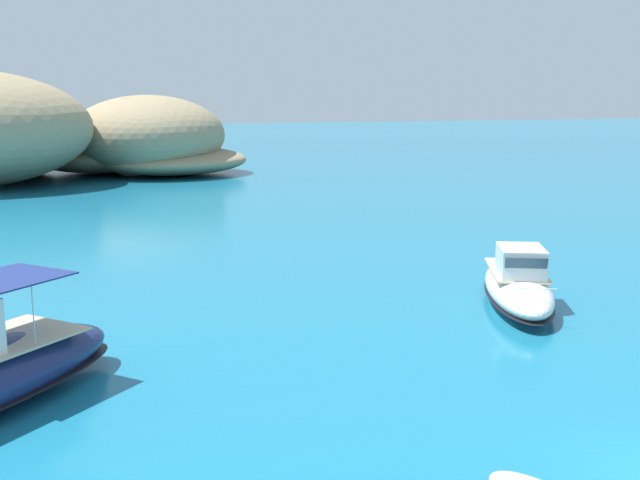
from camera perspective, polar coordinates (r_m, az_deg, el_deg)
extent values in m
ellipsoid|color=#756651|center=(77.92, -21.66, 7.70)|extent=(17.31, 17.33, 8.22)
ellipsoid|color=#9E8966|center=(73.66, -12.94, 7.79)|extent=(20.47, 20.47, 7.55)
ellipsoid|color=#9E8966|center=(77.37, -15.97, 6.28)|extent=(19.65, 19.33, 3.51)
ellipsoid|color=#84755B|center=(72.11, -14.10, 7.60)|extent=(8.93, 8.44, 7.34)
ellipsoid|color=#9E8966|center=(73.76, -11.15, 5.98)|extent=(15.77, 14.68, 2.71)
ellipsoid|color=#756651|center=(75.05, -10.49, 6.48)|extent=(8.41, 9.06, 3.75)
ellipsoid|color=olive|center=(75.56, -12.90, 9.68)|extent=(10.59, 9.62, 1.72)
ellipsoid|color=white|center=(27.80, 14.83, -3.55)|extent=(5.09, 7.45, 1.23)
ellipsoid|color=black|center=(27.86, 14.80, -4.10)|extent=(5.19, 7.60, 0.15)
cube|color=#C6B793|center=(28.19, 14.71, -2.25)|extent=(3.39, 4.38, 0.06)
cube|color=silver|center=(27.21, 15.05, -1.57)|extent=(2.25, 2.48, 1.01)
cube|color=#2D4756|center=(26.19, 15.42, -1.84)|extent=(1.37, 0.83, 0.54)
cylinder|color=silver|center=(24.93, 15.90, -3.58)|extent=(1.38, 0.69, 0.04)
cube|color=navy|center=(19.78, -23.02, -2.78)|extent=(3.57, 3.52, 0.04)
cylinder|color=silver|center=(19.22, -20.99, -5.33)|extent=(0.03, 0.03, 1.51)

